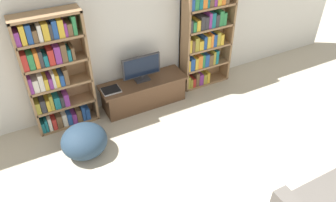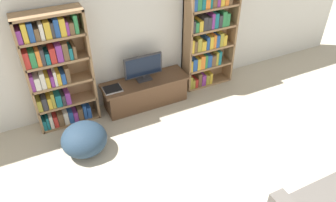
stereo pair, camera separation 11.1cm
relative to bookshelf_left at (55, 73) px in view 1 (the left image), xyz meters
name	(u,v)px [view 1 (the left image)]	position (x,y,z in m)	size (l,w,h in m)	color
wall_back	(129,26)	(1.24, 0.18, 0.39)	(8.80, 0.06, 2.60)	silver
bookshelf_left	(55,73)	(0.00, 0.00, 0.00)	(0.91, 0.30, 1.81)	#93704C
bookshelf_right	(204,37)	(2.52, 0.00, 0.01)	(0.91, 0.30, 1.81)	#93704C
tv_stand	(144,92)	(1.31, -0.12, -0.69)	(1.44, 0.47, 0.45)	brown
television	(142,68)	(1.31, -0.08, -0.23)	(0.64, 0.16, 0.44)	#2D2D33
laptop	(111,90)	(0.75, -0.14, -0.45)	(0.28, 0.24, 0.03)	#B7B7BC
area_rug	(198,186)	(1.19, -2.04, -0.91)	(2.27, 1.77, 0.02)	beige
beanbag_ottoman	(84,141)	(0.10, -0.79, -0.70)	(0.64, 0.64, 0.44)	#23384C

